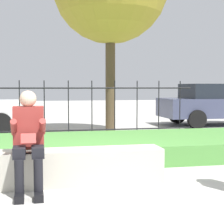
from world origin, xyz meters
name	(u,v)px	position (x,y,z in m)	size (l,w,h in m)	color
ground_plane	(95,183)	(0.00, 0.00, 0.00)	(60.00, 60.00, 0.00)	#B2AFA8
stone_bench	(73,169)	(-0.30, 0.00, 0.21)	(2.44, 0.47, 0.48)	#B7B2A3
person_seated_reader	(28,137)	(-0.88, -0.27, 0.70)	(0.42, 0.73, 1.28)	black
grass_berm	(78,148)	(0.00, 1.91, 0.17)	(8.12, 2.41, 0.35)	#4C893D
iron_fence	(68,110)	(0.00, 3.75, 0.77)	(6.12, 0.03, 1.47)	black
car_parked_right	(221,103)	(5.53, 6.74, 0.74)	(4.28, 1.95, 1.42)	#383D56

